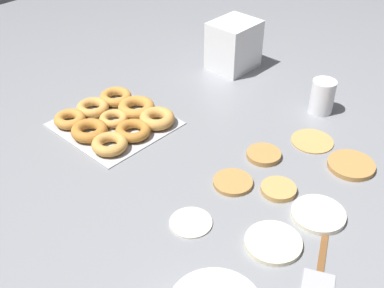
{
  "coord_description": "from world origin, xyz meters",
  "views": [
    {
      "loc": [
        0.75,
        0.53,
        0.75
      ],
      "look_at": [
        0.04,
        -0.13,
        0.04
      ],
      "focal_mm": 45.0,
      "sensor_mm": 36.0,
      "label": 1
    }
  ],
  "objects_px": {
    "pancake_4": "(265,155)",
    "pancake_6": "(233,182)",
    "pancake_7": "(191,222)",
    "container_stack": "(234,45)",
    "spatula": "(318,285)",
    "paper_cup": "(322,97)",
    "pancake_0": "(318,214)",
    "donut_tray": "(116,119)",
    "pancake_3": "(351,165)",
    "pancake_1": "(279,188)",
    "pancake_2": "(273,243)",
    "pancake_5": "(312,141)"
  },
  "relations": [
    {
      "from": "pancake_5",
      "to": "pancake_6",
      "type": "distance_m",
      "value": 0.28
    },
    {
      "from": "pancake_3",
      "to": "paper_cup",
      "type": "xyz_separation_m",
      "value": [
        -0.18,
        -0.19,
        0.04
      ]
    },
    {
      "from": "pancake_2",
      "to": "pancake_4",
      "type": "relative_size",
      "value": 1.35
    },
    {
      "from": "pancake_1",
      "to": "paper_cup",
      "type": "bearing_deg",
      "value": -162.93
    },
    {
      "from": "pancake_4",
      "to": "spatula",
      "type": "bearing_deg",
      "value": 50.68
    },
    {
      "from": "pancake_2",
      "to": "pancake_6",
      "type": "bearing_deg",
      "value": -116.73
    },
    {
      "from": "pancake_5",
      "to": "donut_tray",
      "type": "distance_m",
      "value": 0.54
    },
    {
      "from": "pancake_0",
      "to": "donut_tray",
      "type": "xyz_separation_m",
      "value": [
        0.07,
        -0.61,
        0.01
      ]
    },
    {
      "from": "pancake_7",
      "to": "container_stack",
      "type": "relative_size",
      "value": 0.58
    },
    {
      "from": "pancake_4",
      "to": "paper_cup",
      "type": "height_order",
      "value": "paper_cup"
    },
    {
      "from": "pancake_2",
      "to": "paper_cup",
      "type": "bearing_deg",
      "value": -158.85
    },
    {
      "from": "pancake_0",
      "to": "pancake_2",
      "type": "xyz_separation_m",
      "value": [
        0.13,
        -0.02,
        -0.0
      ]
    },
    {
      "from": "pancake_0",
      "to": "pancake_4",
      "type": "xyz_separation_m",
      "value": [
        -0.09,
        -0.21,
        0.0
      ]
    },
    {
      "from": "pancake_0",
      "to": "container_stack",
      "type": "relative_size",
      "value": 0.74
    },
    {
      "from": "pancake_3",
      "to": "pancake_2",
      "type": "bearing_deg",
      "value": 1.12
    },
    {
      "from": "pancake_1",
      "to": "pancake_5",
      "type": "xyz_separation_m",
      "value": [
        -0.22,
        -0.05,
        -0.0
      ]
    },
    {
      "from": "spatula",
      "to": "paper_cup",
      "type": "bearing_deg",
      "value": -174.19
    },
    {
      "from": "pancake_6",
      "to": "paper_cup",
      "type": "height_order",
      "value": "paper_cup"
    },
    {
      "from": "pancake_3",
      "to": "pancake_5",
      "type": "bearing_deg",
      "value": -102.5
    },
    {
      "from": "pancake_1",
      "to": "container_stack",
      "type": "bearing_deg",
      "value": -130.89
    },
    {
      "from": "pancake_7",
      "to": "pancake_1",
      "type": "bearing_deg",
      "value": 160.26
    },
    {
      "from": "pancake_0",
      "to": "spatula",
      "type": "relative_size",
      "value": 0.43
    },
    {
      "from": "pancake_7",
      "to": "container_stack",
      "type": "xyz_separation_m",
      "value": [
        -0.63,
        -0.4,
        0.08
      ]
    },
    {
      "from": "donut_tray",
      "to": "pancake_2",
      "type": "bearing_deg",
      "value": 83.52
    },
    {
      "from": "pancake_7",
      "to": "container_stack",
      "type": "distance_m",
      "value": 0.75
    },
    {
      "from": "pancake_1",
      "to": "pancake_6",
      "type": "height_order",
      "value": "pancake_1"
    },
    {
      "from": "pancake_2",
      "to": "spatula",
      "type": "bearing_deg",
      "value": 78.0
    },
    {
      "from": "pancake_0",
      "to": "container_stack",
      "type": "xyz_separation_m",
      "value": [
        -0.43,
        -0.59,
        0.07
      ]
    },
    {
      "from": "pancake_4",
      "to": "container_stack",
      "type": "bearing_deg",
      "value": -131.5
    },
    {
      "from": "pancake_1",
      "to": "spatula",
      "type": "height_order",
      "value": "pancake_1"
    },
    {
      "from": "container_stack",
      "to": "pancake_6",
      "type": "bearing_deg",
      "value": 39.21
    },
    {
      "from": "pancake_2",
      "to": "container_stack",
      "type": "bearing_deg",
      "value": -134.83
    },
    {
      "from": "pancake_3",
      "to": "donut_tray",
      "type": "distance_m",
      "value": 0.64
    },
    {
      "from": "donut_tray",
      "to": "container_stack",
      "type": "xyz_separation_m",
      "value": [
        -0.5,
        0.02,
        0.06
      ]
    },
    {
      "from": "pancake_0",
      "to": "pancake_3",
      "type": "distance_m",
      "value": 0.21
    },
    {
      "from": "pancake_4",
      "to": "pancake_6",
      "type": "distance_m",
      "value": 0.14
    },
    {
      "from": "pancake_0",
      "to": "donut_tray",
      "type": "bearing_deg",
      "value": -83.55
    },
    {
      "from": "spatula",
      "to": "pancake_7",
      "type": "bearing_deg",
      "value": -105.84
    },
    {
      "from": "pancake_1",
      "to": "container_stack",
      "type": "height_order",
      "value": "container_stack"
    },
    {
      "from": "pancake_4",
      "to": "pancake_5",
      "type": "distance_m",
      "value": 0.15
    },
    {
      "from": "pancake_0",
      "to": "pancake_3",
      "type": "relative_size",
      "value": 1.03
    },
    {
      "from": "spatula",
      "to": "pancake_2",
      "type": "bearing_deg",
      "value": -126.85
    },
    {
      "from": "pancake_4",
      "to": "pancake_7",
      "type": "distance_m",
      "value": 0.3
    },
    {
      "from": "pancake_3",
      "to": "container_stack",
      "type": "height_order",
      "value": "container_stack"
    },
    {
      "from": "pancake_0",
      "to": "pancake_1",
      "type": "xyz_separation_m",
      "value": [
        -0.01,
        -0.11,
        0.0
      ]
    },
    {
      "from": "donut_tray",
      "to": "spatula",
      "type": "bearing_deg",
      "value": 82.55
    },
    {
      "from": "pancake_3",
      "to": "pancake_6",
      "type": "relative_size",
      "value": 1.22
    },
    {
      "from": "pancake_7",
      "to": "spatula",
      "type": "bearing_deg",
      "value": 99.01
    },
    {
      "from": "pancake_2",
      "to": "pancake_3",
      "type": "xyz_separation_m",
      "value": [
        -0.34,
        -0.01,
        0.0
      ]
    },
    {
      "from": "pancake_0",
      "to": "pancake_6",
      "type": "xyz_separation_m",
      "value": [
        0.04,
        -0.21,
        -0.0
      ]
    }
  ]
}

